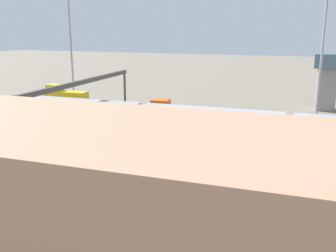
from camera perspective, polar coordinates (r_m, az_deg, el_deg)
The scene contains 17 objects.
ground_plane at distance 64.94m, azimuth 3.62°, elevation -1.73°, with size 400.00×400.00×0.00m, color #756B5B.
track_bed_0 at distance 79.03m, azimuth 6.55°, elevation 1.15°, with size 140.00×2.80×0.12m, color #3D3833.
track_bed_1 at distance 74.29m, azimuth 5.70°, elevation 0.33°, with size 140.00×2.80×0.12m, color #4C443D.
track_bed_2 at distance 69.58m, azimuth 4.73°, elevation -0.61°, with size 140.00×2.80×0.12m, color #4C443D.
track_bed_3 at distance 64.92m, azimuth 3.62°, elevation -1.68°, with size 140.00×2.80×0.12m, color #4C443D.
track_bed_4 at distance 60.31m, azimuth 2.34°, elevation -2.91°, with size 140.00×2.80×0.12m, color #4C443D.
track_bed_5 at distance 55.77m, azimuth 0.84°, elevation -4.34°, with size 140.00×2.80×0.12m, color #3D3833.
track_bed_6 at distance 51.32m, azimuth -0.92°, elevation -6.02°, with size 140.00×2.80×0.12m, color #3D3833.
train_on_track_0 at distance 92.13m, azimuth -14.75°, elevation 3.98°, with size 10.00×3.00×5.00m.
train_on_track_5 at distance 59.00m, azimuth -8.50°, elevation -1.47°, with size 95.60×3.00×3.80m.
train_on_track_3 at distance 62.12m, azimuth 17.18°, elevation -0.58°, with size 95.60×3.00×5.00m.
train_on_track_2 at distance 70.37m, azimuth 1.01°, elevation 1.37°, with size 10.00×3.00×5.00m.
light_mast_0 at distance 78.44m, azimuth 21.87°, elevation 13.43°, with size 2.80×0.70×28.56m.
light_mast_2 at distance 93.34m, azimuth -14.12°, elevation 13.88°, with size 2.80×0.70×28.27m.
signal_gantry at distance 71.33m, azimuth -12.29°, elevation 5.71°, with size 0.70×35.00×8.80m.
maintenance_shed at distance 32.58m, azimuth -20.11°, elevation -8.63°, with size 56.45×15.39×11.32m, color tan.
control_tower at distance 92.34m, azimuth 22.22°, elevation 6.61°, with size 6.00×6.00×12.30m.
Camera 1 is at (-16.55, 60.21, 17.84)m, focal length 41.81 mm.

